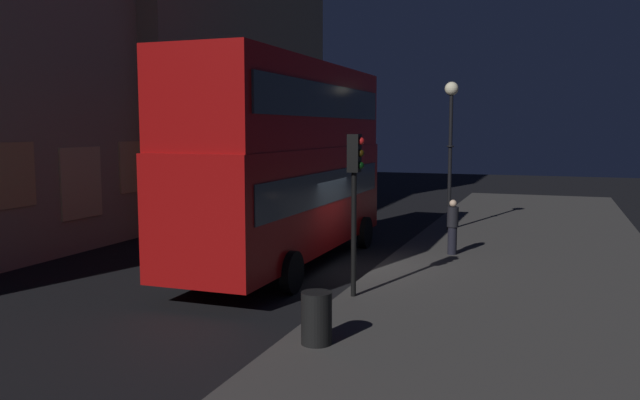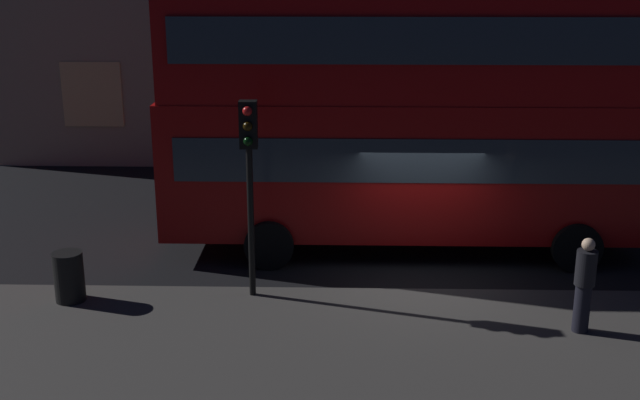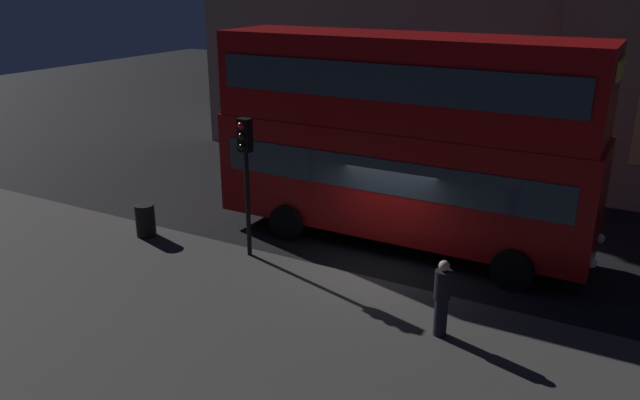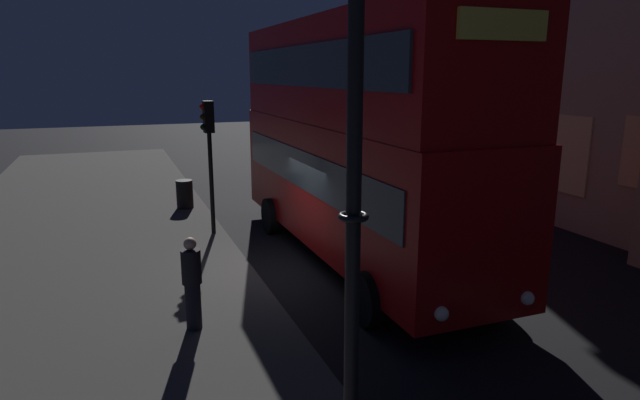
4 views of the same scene
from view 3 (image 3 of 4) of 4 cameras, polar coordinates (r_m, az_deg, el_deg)
ground_plane at (r=16.45m, az=5.47°, el=-6.13°), size 80.00×80.00×0.00m
sidewalk_slab at (r=12.81m, az=-3.22°, el=-13.79°), size 44.00×7.62×0.12m
double_decker_bus at (r=17.02m, az=7.41°, el=6.09°), size 10.45×2.94×5.75m
traffic_light_near_kerb at (r=16.00m, az=-6.79°, el=3.76°), size 0.33×0.37×3.70m
pedestrian at (r=13.09m, az=11.03°, el=-8.68°), size 0.34×0.34×1.68m
litter_bin at (r=18.54m, az=-15.60°, el=-1.79°), size 0.55×0.55×0.94m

